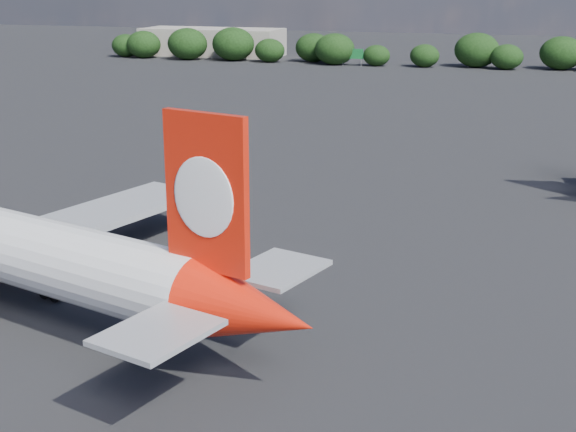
% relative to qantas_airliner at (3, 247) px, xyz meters
% --- Properties ---
extents(ground, '(500.00, 500.00, 0.00)m').
position_rel_qantas_airliner_xyz_m(ground, '(3.92, 51.29, -4.88)').
color(ground, black).
rests_on(ground, ground).
extents(qantas_airliner, '(48.43, 46.41, 16.02)m').
position_rel_qantas_airliner_xyz_m(qantas_airliner, '(0.00, 0.00, 0.00)').
color(qantas_airliner, white).
rests_on(qantas_airliner, ground).
extents(terminal_building, '(42.00, 16.00, 8.00)m').
position_rel_qantas_airliner_xyz_m(terminal_building, '(-61.08, 183.29, -0.88)').
color(terminal_building, gray).
rests_on(terminal_building, ground).
extents(highway_sign, '(6.00, 0.30, 4.50)m').
position_rel_qantas_airliner_xyz_m(highway_sign, '(-14.08, 167.29, -1.75)').
color(highway_sign, '#13622A').
rests_on(highway_sign, ground).
extents(billboard_yellow, '(5.00, 0.30, 5.50)m').
position_rel_qantas_airliner_xyz_m(billboard_yellow, '(15.92, 173.29, -1.01)').
color(billboard_yellow, '#F2A915').
rests_on(billboard_yellow, ground).
extents(horizon_treeline, '(204.01, 15.06, 9.32)m').
position_rel_qantas_airliner_xyz_m(horizon_treeline, '(9.91, 171.44, -0.79)').
color(horizon_treeline, black).
rests_on(horizon_treeline, ground).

